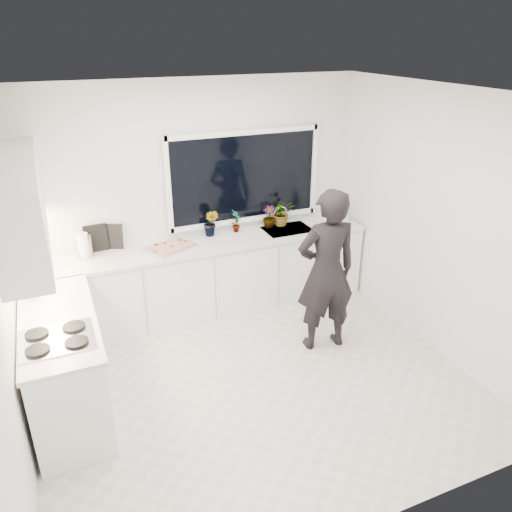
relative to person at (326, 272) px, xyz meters
name	(u,v)px	position (x,y,z in m)	size (l,w,h in m)	color
floor	(255,382)	(-0.93, -0.30, -0.89)	(4.00, 3.50, 0.02)	beige
wall_back	(196,199)	(-0.93, 1.46, 0.47)	(4.00, 0.02, 2.70)	white
wall_left	(0,301)	(-2.94, -0.30, 0.47)	(0.02, 3.50, 2.70)	white
wall_right	(437,224)	(1.08, -0.30, 0.47)	(0.02, 3.50, 2.70)	white
ceiling	(255,93)	(-0.93, -0.30, 1.83)	(4.00, 3.50, 0.02)	white
window	(245,177)	(-0.33, 1.42, 0.67)	(1.80, 0.02, 1.00)	black
base_cabinets_back	(207,279)	(-0.93, 1.15, -0.44)	(3.92, 0.58, 0.88)	white
base_cabinets_left	(66,365)	(-2.60, 0.05, -0.44)	(0.58, 1.60, 0.88)	white
countertop_back	(206,244)	(-0.93, 1.14, 0.02)	(3.94, 0.62, 0.04)	silver
countertop_left	(57,320)	(-2.60, 0.05, 0.02)	(0.62, 1.60, 0.04)	silver
upper_cabinets	(20,203)	(-2.72, 0.40, 0.97)	(0.34, 2.10, 0.70)	white
sink	(287,233)	(0.12, 1.15, -0.01)	(0.58, 0.42, 0.14)	silver
faucet	(281,216)	(0.12, 1.35, 0.15)	(0.03, 0.03, 0.22)	silver
stovetop	(57,339)	(-2.62, -0.30, 0.05)	(0.56, 0.48, 0.03)	black
person	(326,272)	(0.00, 0.00, 0.00)	(0.64, 0.42, 1.77)	black
pizza_tray	(170,248)	(-1.35, 1.12, 0.05)	(0.50, 0.37, 0.03)	#B3B3B8
pizza	(170,246)	(-1.35, 1.12, 0.07)	(0.45, 0.32, 0.01)	red
watering_can	(337,212)	(0.92, 1.31, 0.10)	(0.14, 0.14, 0.13)	#1234AD
paper_towel_roll	(84,246)	(-2.24, 1.25, 0.17)	(0.11, 0.11, 0.26)	white
knife_block	(85,246)	(-2.22, 1.29, 0.15)	(0.13, 0.10, 0.22)	brown
utensil_crock	(31,291)	(-2.78, 0.50, 0.12)	(0.13, 0.13, 0.16)	silver
picture_frame_large	(113,236)	(-1.92, 1.39, 0.18)	(0.22, 0.02, 0.28)	black
picture_frame_small	(96,238)	(-2.10, 1.39, 0.19)	(0.25, 0.02, 0.30)	black
herb_plants	(262,216)	(-0.15, 1.31, 0.19)	(1.21, 0.31, 0.33)	#26662D
soap_bottles	(331,217)	(0.64, 1.00, 0.18)	(0.41, 0.15, 0.31)	#D8BF66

